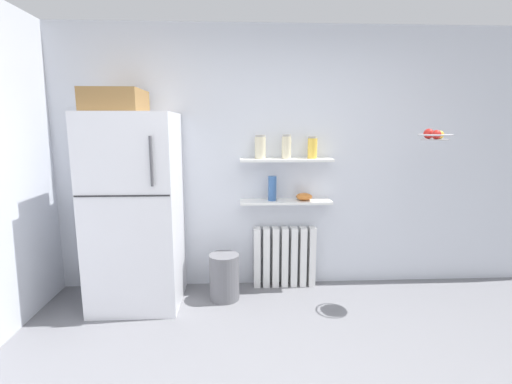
% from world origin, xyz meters
% --- Properties ---
extents(ground_plane, '(7.04, 7.04, 0.00)m').
position_xyz_m(ground_plane, '(0.00, 0.50, 0.00)').
color(ground_plane, slate).
extents(back_wall, '(7.04, 0.10, 2.60)m').
position_xyz_m(back_wall, '(0.00, 2.05, 1.30)').
color(back_wall, silver).
rests_on(back_wall, ground_plane).
extents(refrigerator, '(0.78, 0.75, 1.95)m').
position_xyz_m(refrigerator, '(-1.34, 1.64, 0.92)').
color(refrigerator, silver).
rests_on(refrigerator, ground_plane).
extents(radiator, '(0.63, 0.12, 0.62)m').
position_xyz_m(radiator, '(0.07, 1.92, 0.31)').
color(radiator, white).
rests_on(radiator, ground_plane).
extents(wall_shelf_lower, '(0.90, 0.22, 0.02)m').
position_xyz_m(wall_shelf_lower, '(0.07, 1.89, 0.90)').
color(wall_shelf_lower, white).
extents(wall_shelf_upper, '(0.90, 0.22, 0.02)m').
position_xyz_m(wall_shelf_upper, '(0.07, 1.89, 1.31)').
color(wall_shelf_upper, white).
extents(storage_jar_0, '(0.11, 0.11, 0.23)m').
position_xyz_m(storage_jar_0, '(-0.18, 1.89, 1.44)').
color(storage_jar_0, beige).
rests_on(storage_jar_0, wall_shelf_upper).
extents(storage_jar_1, '(0.09, 0.09, 0.23)m').
position_xyz_m(storage_jar_1, '(0.07, 1.89, 1.44)').
color(storage_jar_1, beige).
rests_on(storage_jar_1, wall_shelf_upper).
extents(storage_jar_2, '(0.09, 0.09, 0.22)m').
position_xyz_m(storage_jar_2, '(0.32, 1.89, 1.43)').
color(storage_jar_2, yellow).
rests_on(storage_jar_2, wall_shelf_upper).
extents(vase, '(0.08, 0.08, 0.24)m').
position_xyz_m(vase, '(-0.06, 1.89, 1.03)').
color(vase, '#38609E').
rests_on(vase, wall_shelf_lower).
extents(shelf_bowl, '(0.16, 0.16, 0.07)m').
position_xyz_m(shelf_bowl, '(0.26, 1.89, 0.95)').
color(shelf_bowl, orange).
rests_on(shelf_bowl, wall_shelf_lower).
extents(trash_bin, '(0.28, 0.28, 0.44)m').
position_xyz_m(trash_bin, '(-0.54, 1.65, 0.22)').
color(trash_bin, slate).
rests_on(trash_bin, ground_plane).
extents(hanging_fruit_basket, '(0.28, 0.28, 0.10)m').
position_xyz_m(hanging_fruit_basket, '(1.28, 1.43, 1.56)').
color(hanging_fruit_basket, '#B2B2B7').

